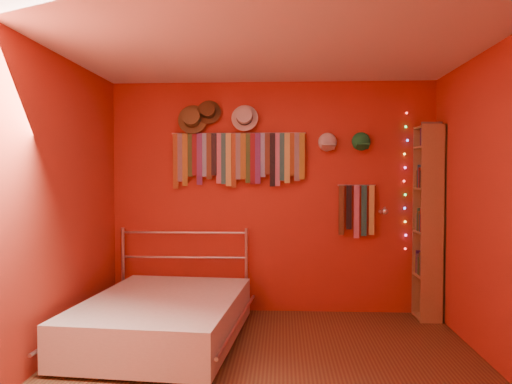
% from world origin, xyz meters
% --- Properties ---
extents(ground, '(3.50, 3.50, 0.00)m').
position_xyz_m(ground, '(0.00, 0.00, 0.00)').
color(ground, '#512B1B').
rests_on(ground, ground).
extents(back_wall, '(3.50, 0.02, 2.50)m').
position_xyz_m(back_wall, '(0.00, 1.75, 1.25)').
color(back_wall, '#A5241A').
rests_on(back_wall, ground).
extents(right_wall, '(0.02, 3.50, 2.50)m').
position_xyz_m(right_wall, '(1.75, 0.00, 1.25)').
color(right_wall, '#A5241A').
rests_on(right_wall, ground).
extents(left_wall, '(0.02, 3.50, 2.50)m').
position_xyz_m(left_wall, '(-1.75, 0.00, 1.25)').
color(left_wall, '#A5241A').
rests_on(left_wall, ground).
extents(ceiling, '(3.50, 3.50, 0.02)m').
position_xyz_m(ceiling, '(0.00, 0.00, 2.50)').
color(ceiling, white).
rests_on(ceiling, back_wall).
extents(tie_rack, '(1.45, 0.03, 0.61)m').
position_xyz_m(tie_rack, '(-0.37, 1.68, 1.69)').
color(tie_rack, silver).
rests_on(tie_rack, back_wall).
extents(small_tie_rack, '(0.40, 0.03, 0.57)m').
position_xyz_m(small_tie_rack, '(0.91, 1.69, 1.13)').
color(small_tie_rack, silver).
rests_on(small_tie_rack, back_wall).
extents(fedora_olive, '(0.32, 0.17, 0.32)m').
position_xyz_m(fedora_olive, '(-0.86, 1.65, 2.10)').
color(fedora_olive, brown).
rests_on(fedora_olive, back_wall).
extents(fedora_brown, '(0.26, 0.14, 0.26)m').
position_xyz_m(fedora_brown, '(-0.68, 1.66, 2.18)').
color(fedora_brown, '#4B341A').
rests_on(fedora_brown, back_wall).
extents(fedora_white, '(0.29, 0.16, 0.29)m').
position_xyz_m(fedora_white, '(-0.29, 1.65, 2.11)').
color(fedora_white, beige).
rests_on(fedora_white, back_wall).
extents(cap_white, '(0.19, 0.24, 0.19)m').
position_xyz_m(cap_white, '(0.59, 1.70, 1.84)').
color(cap_white, silver).
rests_on(cap_white, back_wall).
extents(cap_green, '(0.19, 0.24, 0.19)m').
position_xyz_m(cap_green, '(0.95, 1.70, 1.85)').
color(cap_green, '#1B7D3A').
rests_on(cap_green, back_wall).
extents(fairy_lights, '(0.06, 0.02, 1.47)m').
position_xyz_m(fairy_lights, '(1.42, 1.71, 1.43)').
color(fairy_lights, '#FF3333').
rests_on(fairy_lights, back_wall).
extents(reading_lamp, '(0.07, 0.29, 0.09)m').
position_xyz_m(reading_lamp, '(1.17, 1.53, 1.12)').
color(reading_lamp, silver).
rests_on(reading_lamp, back_wall).
extents(bookshelf, '(0.25, 0.34, 2.00)m').
position_xyz_m(bookshelf, '(1.66, 1.53, 1.02)').
color(bookshelf, '#956943').
rests_on(bookshelf, ground).
extents(bed, '(1.54, 1.95, 0.92)m').
position_xyz_m(bed, '(-0.95, 0.69, 0.21)').
color(bed, silver).
rests_on(bed, ground).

